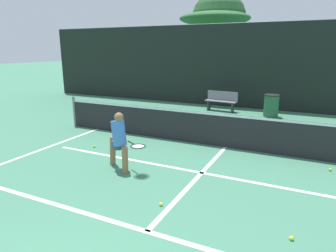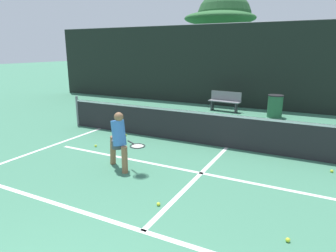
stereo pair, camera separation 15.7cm
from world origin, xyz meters
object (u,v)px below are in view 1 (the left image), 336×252
Objects in this scene: parked_car at (292,90)px; courtside_bench at (221,101)px; trash_bin at (271,106)px; player_practicing at (119,139)px.

courtside_bench is at bearing -120.30° from parked_car.
parked_car reaches higher than trash_bin.
parked_car is (2.58, 4.42, 0.11)m from courtside_bench.
parked_car is at bearing 105.75° from player_practicing.
trash_bin is 0.21× the size of parked_car.
parked_car is at bearing 65.39° from courtside_bench.
player_practicing is at bearing -103.07° from parked_car.
player_practicing is 7.67m from trash_bin.
player_practicing is 1.50× the size of trash_bin.
trash_bin is (2.15, -0.26, -0.01)m from courtside_bench.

